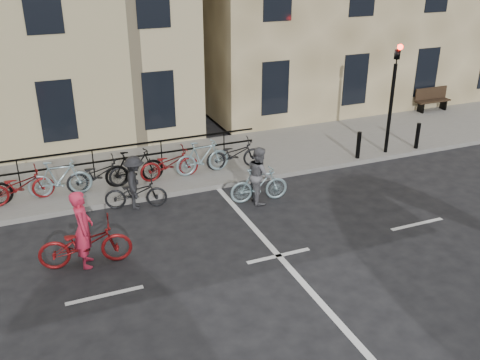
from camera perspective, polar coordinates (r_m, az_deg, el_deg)
name	(u,v)px	position (r m, az deg, el deg)	size (l,w,h in m)	color
ground	(279,256)	(12.60, 4.14, -8.08)	(120.00, 120.00, 0.00)	black
sidewalk	(71,182)	(16.87, -17.56, -0.25)	(46.00, 4.00, 0.15)	slate
traffic_light	(393,85)	(18.24, 16.05, 9.67)	(0.18, 0.30, 3.90)	black
bollard_east	(358,145)	(18.00, 12.52, 3.66)	(0.14, 0.14, 0.90)	black
bollard_west	(417,136)	(19.42, 18.40, 4.49)	(0.14, 0.14, 0.90)	black
bench	(432,98)	(24.21, 19.78, 8.20)	(1.60, 0.41, 0.97)	black
parked_bikes	(98,173)	(15.82, -14.93, 0.70)	(10.40, 1.23, 1.05)	black
cyclist_pink	(85,240)	(12.44, -16.24, -6.16)	(2.12, 0.98, 1.82)	maroon
cyclist_grey	(259,180)	(14.85, 2.06, 0.02)	(1.71, 0.85, 1.61)	#809FA7
cyclist_dark	(135,188)	(14.78, -11.10, -0.82)	(1.78, 1.07, 1.50)	black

